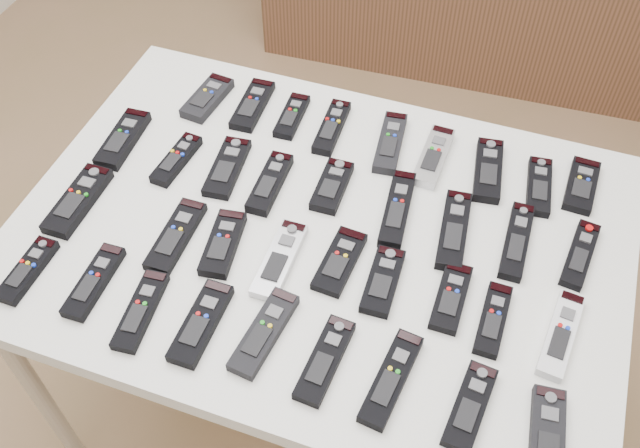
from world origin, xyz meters
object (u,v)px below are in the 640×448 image
(remote_6, at_px, (488,170))
(remote_32, at_px, (325,360))
(remote_1, at_px, (253,105))
(remote_29, at_px, (141,311))
(remote_5, at_px, (433,157))
(remote_22, at_px, (340,261))
(remote_35, at_px, (547,439))
(remote_33, at_px, (391,379))
(remote_2, at_px, (292,116))
(remote_26, at_px, (561,335))
(remote_24, at_px, (451,297))
(remote_19, at_px, (176,236))
(remote_8, at_px, (582,185))
(remote_15, at_px, (454,230))
(remote_9, at_px, (123,139))
(remote_14, at_px, (397,209))
(remote_27, at_px, (28,270))
(remote_20, at_px, (223,244))
(remote_28, at_px, (94,282))
(remote_16, at_px, (517,241))
(remote_12, at_px, (270,183))
(remote_23, at_px, (383,281))
(remote_11, at_px, (227,167))
(remote_21, at_px, (280,260))
(remote_30, at_px, (201,323))
(remote_0, at_px, (207,98))
(remote_34, at_px, (470,407))
(table, at_px, (320,247))
(remote_7, at_px, (539,187))
(remote_3, at_px, (332,127))
(remote_17, at_px, (580,255))
(remote_31, at_px, (264,332))
(remote_10, at_px, (177,160))
(remote_18, at_px, (78,200))
(remote_25, at_px, (493,319))

(remote_6, relative_size, remote_32, 1.02)
(remote_1, xyz_separation_m, remote_29, (0.03, -0.60, 0.00))
(remote_5, bearing_deg, remote_22, -105.69)
(remote_22, xyz_separation_m, remote_35, (0.44, -0.23, 0.00))
(remote_33, bearing_deg, remote_6, 90.21)
(remote_2, distance_m, remote_26, 0.78)
(remote_22, relative_size, remote_24, 1.03)
(remote_19, distance_m, remote_22, 0.34)
(remote_8, distance_m, remote_35, 0.60)
(remote_2, height_order, remote_15, remote_15)
(remote_9, distance_m, remote_14, 0.65)
(remote_2, relative_size, remote_14, 0.73)
(remote_1, xyz_separation_m, remote_27, (-0.22, -0.60, 0.00))
(remote_20, relative_size, remote_27, 1.03)
(remote_28, bearing_deg, remote_24, 14.99)
(remote_2, bearing_deg, remote_5, -6.49)
(remote_16, height_order, remote_33, remote_33)
(remote_12, xyz_separation_m, remote_23, (0.30, -0.17, -0.00))
(remote_1, relative_size, remote_14, 0.85)
(remote_23, bearing_deg, remote_11, 153.90)
(remote_21, distance_m, remote_30, 0.20)
(remote_22, bearing_deg, remote_0, 145.50)
(remote_34, bearing_deg, remote_24, 116.89)
(remote_12, xyz_separation_m, remote_24, (0.43, -0.16, -0.00))
(table, distance_m, remote_22, 0.12)
(remote_19, bearing_deg, remote_26, 1.07)
(remote_29, relative_size, remote_30, 0.97)
(remote_7, bearing_deg, remote_28, -151.40)
(remote_8, bearing_deg, remote_11, -162.22)
(remote_7, bearing_deg, remote_15, -135.09)
(remote_27, bearing_deg, remote_22, 21.82)
(remote_5, height_order, remote_14, same)
(remote_21, bearing_deg, remote_33, -33.10)
(remote_3, relative_size, remote_26, 0.92)
(remote_2, bearing_deg, remote_7, -6.02)
(remote_0, distance_m, remote_24, 0.77)
(remote_12, height_order, remote_19, remote_12)
(remote_9, height_order, remote_35, same)
(remote_0, height_order, remote_17, remote_0)
(remote_20, height_order, remote_33, same)
(remote_5, height_order, remote_12, same)
(remote_16, relative_size, remote_31, 1.04)
(remote_15, relative_size, remote_26, 1.06)
(remote_11, height_order, remote_28, same)
(remote_6, distance_m, remote_10, 0.69)
(remote_20, height_order, remote_27, remote_20)
(remote_18, relative_size, remote_25, 1.22)
(remote_2, relative_size, remote_33, 0.77)
(remote_9, height_order, remote_22, remote_9)
(remote_32, bearing_deg, remote_5, 87.45)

